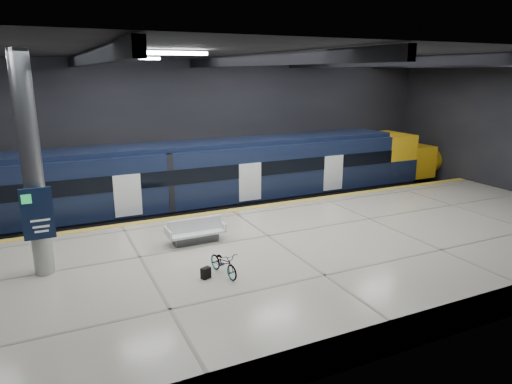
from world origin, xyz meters
TOP-DOWN VIEW (x-y plane):
  - ground at (0.00, 0.00)m, footprint 30.00×30.00m
  - room_shell at (-0.00, 0.00)m, footprint 30.10×16.10m
  - platform at (0.00, -2.50)m, footprint 30.00×11.00m
  - safety_strip at (0.00, 2.75)m, footprint 30.00×0.40m
  - rails at (0.00, 5.50)m, footprint 30.00×1.52m
  - train at (0.35, 5.50)m, footprint 29.40×2.84m
  - bench at (-2.80, -0.49)m, footprint 2.17×0.92m
  - bicycle at (-2.88, -3.59)m, footprint 0.79×1.58m
  - pannier_bag at (-3.48, -3.59)m, footprint 0.35×0.28m
  - info_column at (-8.00, -1.03)m, footprint 0.90×0.78m

SIDE VIEW (x-z plane):
  - ground at x=0.00m, z-range 0.00..0.00m
  - rails at x=0.00m, z-range 0.00..0.16m
  - platform at x=0.00m, z-range 0.00..1.10m
  - safety_strip at x=0.00m, z-range 1.10..1.11m
  - pannier_bag at x=-3.48m, z-range 1.10..1.45m
  - bench at x=-2.80m, z-range 0.96..1.91m
  - bicycle at x=-2.88m, z-range 1.10..1.89m
  - train at x=0.35m, z-range 0.16..3.95m
  - info_column at x=-8.00m, z-range 1.01..7.91m
  - room_shell at x=0.00m, z-range 1.69..9.74m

